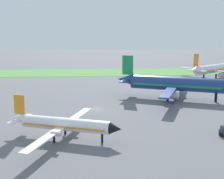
% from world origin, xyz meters
% --- Properties ---
extents(ground_plane, '(600.00, 600.00, 0.00)m').
position_xyz_m(ground_plane, '(0.00, 0.00, 0.00)').
color(ground_plane, slate).
extents(grass_taxiway_strip, '(360.00, 28.00, 0.08)m').
position_xyz_m(grass_taxiway_strip, '(0.00, 69.92, 0.04)').
color(grass_taxiway_strip, '#549342').
rests_on(grass_taxiway_strip, ground_plane).
extents(airplane_parked_jet_far, '(25.97, 25.59, 10.82)m').
position_xyz_m(airplane_parked_jet_far, '(49.15, 46.60, 3.90)').
color(airplane_parked_jet_far, silver).
rests_on(airplane_parked_jet_far, ground_plane).
extents(airplane_midfield_jet, '(31.77, 31.93, 11.99)m').
position_xyz_m(airplane_midfield_jet, '(22.04, 9.30, 4.32)').
color(airplane_midfield_jet, navy).
rests_on(airplane_midfield_jet, ground_plane).
extents(airplane_foreground_turboprop, '(20.16, 23.29, 7.27)m').
position_xyz_m(airplane_foreground_turboprop, '(-5.89, -19.69, 2.66)').
color(airplane_foreground_turboprop, white).
rests_on(airplane_foreground_turboprop, ground_plane).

